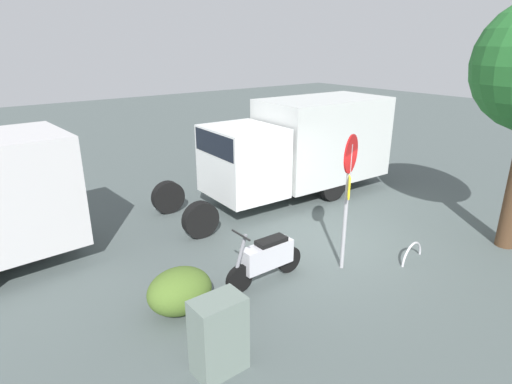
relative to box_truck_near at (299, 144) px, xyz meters
name	(u,v)px	position (x,y,z in m)	size (l,w,h in m)	color
ground_plane	(332,249)	(1.84, 3.18, -1.60)	(60.00, 60.00, 0.00)	#485251
box_truck_near	(299,144)	(0.00, 0.00, 0.00)	(7.31, 2.47, 2.90)	black
motorcycle	(267,257)	(3.90, 3.33, -1.08)	(1.81, 0.55, 1.20)	black
stop_sign	(348,182)	(2.31, 3.90, 0.30)	(0.71, 0.33, 2.85)	#9E9EA3
utility_cabinet	(219,336)	(5.95, 4.80, -1.01)	(0.74, 0.48, 1.18)	slate
bike_rack_hoop	(411,260)	(0.86, 4.60, -1.60)	(0.85, 0.85, 0.05)	#B7B7BC
shrub_near_sign	(180,291)	(5.72, 3.17, -1.20)	(1.17, 0.96, 0.80)	#476324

